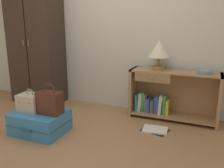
{
  "coord_description": "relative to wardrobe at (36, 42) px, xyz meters",
  "views": [
    {
      "loc": [
        1.34,
        -1.98,
        1.33
      ],
      "look_at": [
        0.19,
        0.78,
        0.55
      ],
      "focal_mm": 38.6,
      "sensor_mm": 36.0,
      "label": 1
    }
  ],
  "objects": [
    {
      "name": "suitcase_large",
      "position": [
        0.81,
        -1.0,
        -0.88
      ],
      "size": [
        0.63,
        0.51,
        0.27
      ],
      "color": "teal",
      "rests_on": "ground_plane"
    },
    {
      "name": "back_wall",
      "position": [
        1.34,
        0.3,
        0.29
      ],
      "size": [
        6.4,
        0.1,
        2.6
      ],
      "primitive_type": "cube",
      "color": "beige",
      "rests_on": "ground_plane"
    },
    {
      "name": "bottle",
      "position": [
        0.39,
        -0.91,
        -0.93
      ],
      "size": [
        0.07,
        0.07,
        0.19
      ],
      "color": "white",
      "rests_on": "ground_plane"
    },
    {
      "name": "wardrobe",
      "position": [
        0.0,
        0.0,
        0.0
      ],
      "size": [
        0.84,
        0.47,
        2.02
      ],
      "color": "#33261E",
      "rests_on": "ground_plane"
    },
    {
      "name": "handbag",
      "position": [
        0.96,
        -0.99,
        -0.61
      ],
      "size": [
        0.29,
        0.17,
        0.37
      ],
      "color": "#472319",
      "rests_on": "suitcase_large"
    },
    {
      "name": "open_book_on_floor",
      "position": [
        2.11,
        -0.41,
        -1.0
      ],
      "size": [
        0.37,
        0.31,
        0.02
      ],
      "color": "white",
      "rests_on": "ground_plane"
    },
    {
      "name": "bookshelf",
      "position": [
        2.18,
        0.07,
        -0.68
      ],
      "size": [
        1.2,
        0.35,
        0.69
      ],
      "color": "#A37A51",
      "rests_on": "ground_plane"
    },
    {
      "name": "table_lamp",
      "position": [
        2.01,
        0.08,
        -0.06
      ],
      "size": [
        0.3,
        0.3,
        0.4
      ],
      "color": "olive",
      "rests_on": "bookshelf"
    },
    {
      "name": "train_case",
      "position": [
        0.69,
        -1.0,
        -0.64
      ],
      "size": [
        0.28,
        0.23,
        0.28
      ],
      "color": "#B7A88E",
      "rests_on": "suitcase_large"
    },
    {
      "name": "ground_plane",
      "position": [
        1.34,
        -1.2,
        -1.01
      ],
      "size": [
        9.0,
        9.0,
        0.0
      ],
      "primitive_type": "plane",
      "color": "#9E7047"
    },
    {
      "name": "bowl",
      "position": [
        2.61,
        0.03,
        -0.3
      ],
      "size": [
        0.19,
        0.19,
        0.05
      ],
      "primitive_type": "cylinder",
      "color": "slate",
      "rests_on": "bookshelf"
    }
  ]
}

